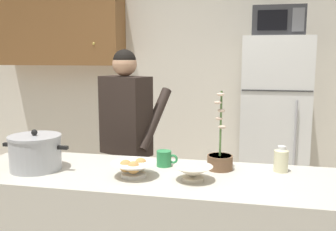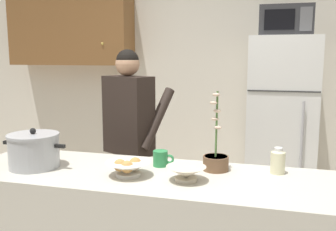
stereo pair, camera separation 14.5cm
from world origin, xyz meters
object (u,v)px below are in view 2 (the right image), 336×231
at_px(person_near_pot, 129,126).
at_px(cooking_pot, 34,150).
at_px(microwave, 286,21).
at_px(empty_bowl, 186,173).
at_px(bread_bowl, 128,167).
at_px(potted_orchid, 216,159).
at_px(coffee_mug, 161,158).
at_px(bottle_near_edge, 278,161).
at_px(refrigerator, 281,128).

bearing_deg(person_near_pot, cooking_pot, -105.85).
distance_m(microwave, empty_bowl, 2.19).
relative_size(bread_bowl, potted_orchid, 0.55).
height_order(cooking_pot, coffee_mug, cooking_pot).
bearing_deg(microwave, empty_bowl, -105.60).
height_order(microwave, bottle_near_edge, microwave).
relative_size(empty_bowl, potted_orchid, 0.46).
bearing_deg(coffee_mug, microwave, 66.14).
relative_size(microwave, person_near_pot, 0.29).
height_order(bottle_near_edge, potted_orchid, potted_orchid).
xyz_separation_m(microwave, bread_bowl, (-0.86, -1.90, -0.94)).
bearing_deg(empty_bowl, person_near_pot, 126.43).
relative_size(person_near_pot, cooking_pot, 3.95).
distance_m(empty_bowl, bottle_near_edge, 0.55).
distance_m(empty_bowl, potted_orchid, 0.27).
bearing_deg(empty_bowl, bread_bowl, -179.61).
bearing_deg(refrigerator, person_near_pot, -140.28).
xyz_separation_m(person_near_pot, potted_orchid, (0.80, -0.68, -0.03)).
bearing_deg(person_near_pot, potted_orchid, -40.41).
bearing_deg(bottle_near_edge, bread_bowl, -161.57).
bearing_deg(coffee_mug, refrigerator, 66.42).
distance_m(microwave, person_near_pot, 1.79).
distance_m(person_near_pot, bread_bowl, 0.98).
bearing_deg(empty_bowl, refrigerator, 74.57).
height_order(person_near_pot, bottle_near_edge, person_near_pot).
distance_m(refrigerator, potted_orchid, 1.74).
relative_size(microwave, cooking_pot, 1.16).
distance_m(microwave, bread_bowl, 2.29).
bearing_deg(coffee_mug, bread_bowl, -117.88).
height_order(coffee_mug, bread_bowl, bread_bowl).
height_order(microwave, cooking_pot, microwave).
distance_m(refrigerator, person_near_pot, 1.58).
bearing_deg(refrigerator, coffee_mug, -113.58).
height_order(microwave, person_near_pot, microwave).
bearing_deg(cooking_pot, person_near_pot, 74.15).
xyz_separation_m(bread_bowl, bottle_near_edge, (0.81, 0.27, 0.02)).
height_order(coffee_mug, bottle_near_edge, bottle_near_edge).
relative_size(microwave, empty_bowl, 2.22).
relative_size(refrigerator, empty_bowl, 8.18).
bearing_deg(potted_orchid, cooking_pot, -167.95).
bearing_deg(person_near_pot, empty_bowl, -53.57).
xyz_separation_m(microwave, bottle_near_edge, (-0.06, -1.63, -0.92)).
bearing_deg(microwave, potted_orchid, -103.65).
distance_m(refrigerator, bread_bowl, 2.11).
bearing_deg(bread_bowl, empty_bowl, 0.39).
distance_m(cooking_pot, bread_bowl, 0.61).
distance_m(refrigerator, coffee_mug, 1.85).
relative_size(microwave, bread_bowl, 1.89).
distance_m(cooking_pot, empty_bowl, 0.94).
bearing_deg(bottle_near_edge, person_near_pot, 150.51).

